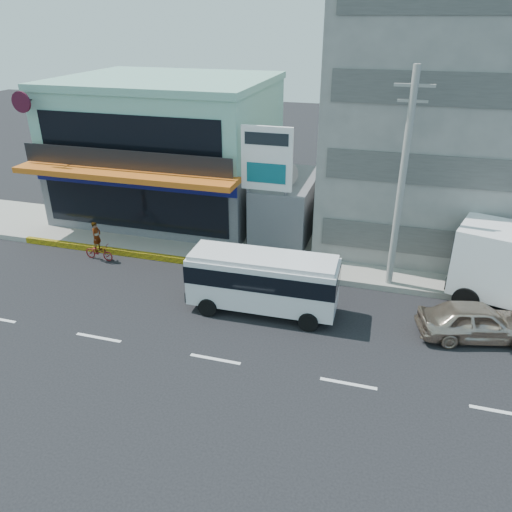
% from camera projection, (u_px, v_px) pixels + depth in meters
% --- Properties ---
extents(ground, '(120.00, 120.00, 0.00)m').
position_uv_depth(ground, '(215.00, 359.00, 18.83)').
color(ground, black).
rests_on(ground, ground).
extents(sidewalk, '(70.00, 5.00, 0.30)m').
position_uv_depth(sidewalk, '(370.00, 263.00, 25.72)').
color(sidewalk, gray).
rests_on(sidewalk, ground).
extents(shop_building, '(12.40, 11.70, 8.00)m').
position_uv_depth(shop_building, '(170.00, 151.00, 31.11)').
color(shop_building, '#504F55').
rests_on(shop_building, ground).
extents(concrete_building, '(16.00, 12.00, 14.00)m').
position_uv_depth(concrete_building, '(488.00, 114.00, 26.22)').
color(concrete_building, gray).
rests_on(concrete_building, ground).
extents(gap_structure, '(3.00, 6.00, 3.50)m').
position_uv_depth(gap_structure, '(287.00, 208.00, 28.42)').
color(gap_structure, '#504F55').
rests_on(gap_structure, ground).
extents(satellite_dish, '(1.50, 1.50, 0.15)m').
position_uv_depth(satellite_dish, '(284.00, 183.00, 26.76)').
color(satellite_dish, slate).
rests_on(satellite_dish, gap_structure).
extents(billboard, '(2.60, 0.18, 6.90)m').
position_uv_depth(billboard, '(267.00, 166.00, 24.74)').
color(billboard, gray).
rests_on(billboard, ground).
extents(utility_pole_near, '(1.60, 0.30, 10.00)m').
position_uv_depth(utility_pole_near, '(402.00, 184.00, 21.47)').
color(utility_pole_near, '#999993').
rests_on(utility_pole_near, ground).
extents(minibus, '(6.43, 2.36, 2.67)m').
position_uv_depth(minibus, '(263.00, 278.00, 21.23)').
color(minibus, silver).
rests_on(minibus, ground).
extents(sedan, '(4.81, 2.83, 1.53)m').
position_uv_depth(sedan, '(476.00, 321.00, 19.77)').
color(sedan, '#C3AB94').
rests_on(sedan, ground).
extents(motorcycle_rider, '(1.69, 0.70, 2.12)m').
position_uv_depth(motorcycle_rider, '(98.00, 247.00, 26.17)').
color(motorcycle_rider, '#610D10').
rests_on(motorcycle_rider, ground).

